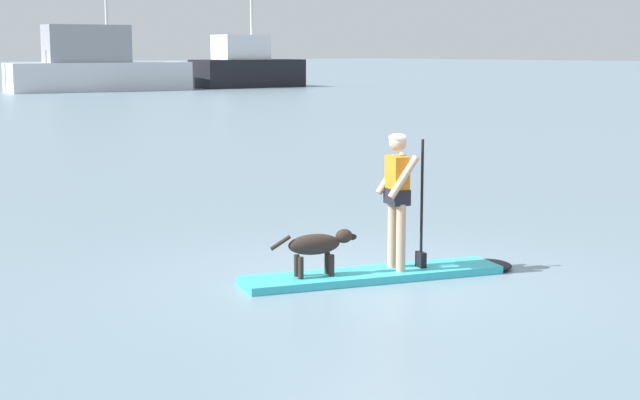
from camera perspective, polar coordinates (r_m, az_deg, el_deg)
ground_plane at (r=12.37m, az=3.11°, el=-4.66°), size 400.00×400.00×0.00m
paddleboard at (r=12.45m, az=4.09°, el=-4.34°), size 3.67×1.98×0.10m
person_paddler at (r=12.30m, az=4.63°, el=0.53°), size 0.68×0.59×1.75m
dog at (r=11.99m, az=-0.12°, el=-2.69°), size 1.08×0.50×0.57m
moored_boat_far_port at (r=68.52m, az=-13.03°, el=7.67°), size 12.84×5.02×12.89m
moored_boat_outer at (r=73.77m, az=-4.37°, el=7.81°), size 8.67×4.42×11.33m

